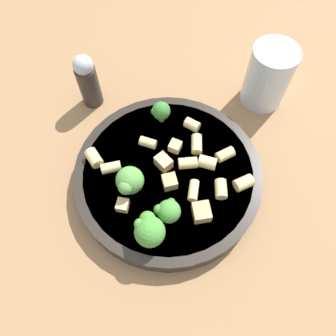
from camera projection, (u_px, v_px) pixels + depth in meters
ground_plane at (168, 180)px, 0.49m from camera, size 2.00×2.00×0.00m
pasta_bowl at (168, 175)px, 0.47m from camera, size 0.27×0.27×0.03m
broccoli_floret_0 at (168, 211)px, 0.42m from camera, size 0.03×0.03×0.03m
broccoli_floret_1 at (129, 182)px, 0.43m from camera, size 0.04×0.04×0.04m
broccoli_floret_2 at (149, 230)px, 0.40m from camera, size 0.04×0.04×0.04m
broccoli_floret_3 at (161, 111)px, 0.48m from camera, size 0.03×0.03×0.04m
rigatoni_0 at (188, 163)px, 0.46m from camera, size 0.03×0.03×0.02m
rigatoni_1 at (193, 191)px, 0.44m from camera, size 0.03×0.03×0.01m
rigatoni_2 at (225, 154)px, 0.47m from camera, size 0.03×0.02×0.02m
rigatoni_3 at (148, 142)px, 0.48m from camera, size 0.03×0.03×0.01m
rigatoni_4 at (192, 125)px, 0.49m from camera, size 0.02×0.03×0.02m
rigatoni_5 at (221, 189)px, 0.44m from camera, size 0.03×0.03×0.02m
rigatoni_6 at (111, 167)px, 0.46m from camera, size 0.03×0.02×0.01m
rigatoni_7 at (197, 144)px, 0.47m from camera, size 0.03×0.03×0.02m
rigatoni_8 at (207, 163)px, 0.46m from camera, size 0.03×0.03×0.02m
rigatoni_9 at (94, 158)px, 0.46m from camera, size 0.02×0.03×0.02m
rigatoni_10 at (244, 183)px, 0.44m from camera, size 0.03×0.02×0.02m
chicken_chunk_0 at (166, 161)px, 0.46m from camera, size 0.02×0.02×0.02m
chicken_chunk_1 at (175, 146)px, 0.47m from camera, size 0.02×0.02×0.01m
chicken_chunk_2 at (170, 182)px, 0.45m from camera, size 0.02×0.02×0.02m
chicken_chunk_3 at (199, 214)px, 0.42m from camera, size 0.03×0.03×0.02m
chicken_chunk_4 at (123, 205)px, 0.43m from camera, size 0.02×0.02×0.01m
drinking_glass at (267, 79)px, 0.52m from camera, size 0.07×0.07×0.10m
pepper_shaker at (88, 81)px, 0.51m from camera, size 0.03×0.03×0.10m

